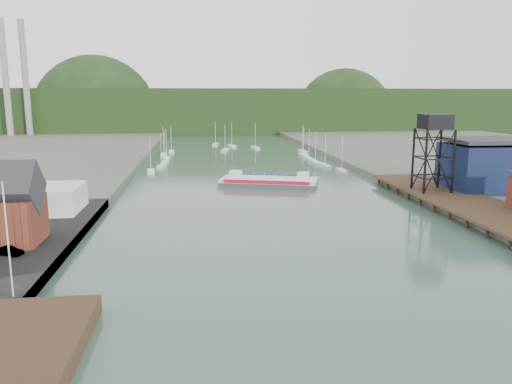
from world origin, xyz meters
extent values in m
plane|color=#2D4639|center=(0.00, 0.00, 0.00)|extent=(600.00, 600.00, 0.00)
cube|color=black|center=(-29.00, 0.00, 0.90)|extent=(10.00, 18.00, 1.80)
cube|color=black|center=(37.00, 45.00, 1.90)|extent=(14.00, 70.00, 0.50)
cylinder|color=black|center=(31.00, 45.00, 0.80)|extent=(0.60, 0.60, 2.20)
cylinder|color=black|center=(43.00, 45.00, 0.80)|extent=(0.60, 0.60, 2.20)
cube|color=silver|center=(-44.00, 50.00, 3.85)|extent=(18.00, 12.00, 4.50)
cylinder|color=silver|center=(-33.00, 10.00, 7.60)|extent=(0.16, 0.16, 12.00)
cylinder|color=black|center=(32.00, 55.00, 8.65)|extent=(0.50, 0.50, 13.00)
cylinder|color=black|center=(38.00, 55.00, 8.65)|extent=(0.50, 0.50, 13.00)
cylinder|color=black|center=(32.00, 61.00, 8.65)|extent=(0.50, 0.50, 13.00)
cylinder|color=black|center=(38.00, 61.00, 8.65)|extent=(0.50, 0.50, 13.00)
cube|color=black|center=(35.00, 58.00, 16.65)|extent=(5.50, 5.50, 3.00)
cube|color=#0B1533|center=(50.00, 60.00, 6.60)|extent=(20.00, 14.00, 10.00)
cube|color=#2D2D33|center=(50.00, 60.00, 12.50)|extent=(20.50, 14.50, 0.80)
cube|color=silver|center=(-27.54, 103.89, 0.35)|extent=(2.67, 7.65, 0.90)
cube|color=silver|center=(-25.28, 115.30, 0.35)|extent=(2.81, 7.67, 0.90)
cube|color=silver|center=(-24.71, 124.17, 0.35)|extent=(2.35, 7.59, 0.90)
cube|color=silver|center=(-24.81, 134.09, 0.35)|extent=(2.01, 7.50, 0.90)
cube|color=silver|center=(-26.64, 146.33, 0.35)|extent=(2.00, 7.50, 0.90)
cube|color=silver|center=(-24.32, 156.17, 0.35)|extent=(2.16, 7.54, 0.90)
cube|color=silver|center=(27.56, 99.03, 0.35)|extent=(2.53, 7.62, 0.90)
cube|color=silver|center=(25.46, 110.51, 0.35)|extent=(2.76, 7.67, 0.90)
cube|color=silver|center=(24.46, 119.29, 0.35)|extent=(2.22, 7.56, 0.90)
cube|color=silver|center=(24.27, 128.28, 0.35)|extent=(2.18, 7.54, 0.90)
cube|color=silver|center=(24.67, 139.38, 0.35)|extent=(2.46, 7.61, 0.90)
cube|color=silver|center=(26.78, 150.99, 0.35)|extent=(2.48, 7.61, 0.90)
cube|color=silver|center=(-3.16, 160.00, 0.35)|extent=(3.78, 7.76, 0.90)
cube|color=silver|center=(10.04, 168.00, 0.35)|extent=(3.31, 7.74, 0.90)
cube|color=silver|center=(0.66, 176.00, 0.35)|extent=(3.76, 7.76, 0.90)
cube|color=silver|center=(-6.11, 184.00, 0.35)|extent=(3.40, 7.74, 0.90)
cylinder|color=gray|center=(-110.00, 230.00, 30.00)|extent=(3.20, 3.20, 60.00)
cylinder|color=gray|center=(-102.00, 235.00, 30.00)|extent=(3.20, 3.20, 60.00)
cube|color=black|center=(0.00, 300.00, 12.00)|extent=(500.00, 120.00, 28.00)
sphere|color=black|center=(-80.00, 300.00, 8.00)|extent=(80.00, 80.00, 80.00)
sphere|color=black|center=(90.00, 310.00, 6.00)|extent=(70.00, 70.00, 70.00)
cube|color=#444346|center=(3.49, 80.35, 0.47)|extent=(25.41, 15.85, 0.95)
cube|color=silver|center=(3.49, 80.35, 1.33)|extent=(25.41, 15.85, 0.76)
cube|color=red|center=(2.13, 75.76, 1.52)|extent=(20.01, 6.10, 0.85)
cube|color=navy|center=(4.86, 84.93, 1.52)|extent=(20.01, 6.10, 0.85)
cube|color=silver|center=(-4.68, 82.78, 2.46)|extent=(3.54, 3.54, 1.89)
cube|color=silver|center=(11.66, 77.91, 2.46)|extent=(3.54, 3.54, 1.89)
imported|color=#999999|center=(-38.30, 24.00, 2.20)|extent=(3.83, 2.39, 1.19)
camera|label=1|loc=(-13.70, -40.84, 21.89)|focal=35.00mm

